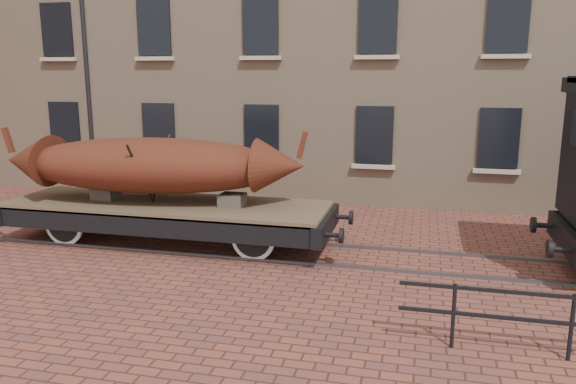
# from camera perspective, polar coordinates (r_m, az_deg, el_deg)

# --- Properties ---
(ground) EXTENTS (90.00, 90.00, 0.00)m
(ground) POSITION_cam_1_polar(r_m,az_deg,el_deg) (12.76, 1.94, -6.30)
(ground) COLOR brown
(rail_track) EXTENTS (30.00, 1.52, 0.06)m
(rail_track) POSITION_cam_1_polar(r_m,az_deg,el_deg) (12.75, 1.94, -6.17)
(rail_track) COLOR #59595E
(rail_track) RESTS_ON ground
(flatcar_wagon) EXTENTS (8.60, 2.33, 1.30)m
(flatcar_wagon) POSITION_cam_1_polar(r_m,az_deg,el_deg) (13.60, -12.11, -1.86)
(flatcar_wagon) COLOR brown
(flatcar_wagon) RESTS_ON ground
(iron_boat) EXTENTS (7.35, 2.69, 1.73)m
(iron_boat) POSITION_cam_1_polar(r_m,az_deg,el_deg) (13.55, -13.73, 2.70)
(iron_boat) COLOR #5B1D10
(iron_boat) RESTS_ON flatcar_wagon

